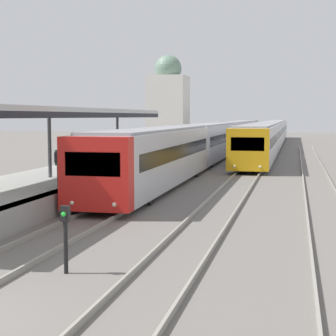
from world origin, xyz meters
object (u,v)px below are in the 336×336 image
train_far (271,133)px  signal_post_near (65,231)px  person_on_platform (61,162)px  train_near (222,137)px

train_far → signal_post_near: bearing=-92.4°
signal_post_near → person_on_platform: bearing=114.2°
train_far → signal_post_near: size_ratio=40.44×
train_near → person_on_platform: bearing=-93.5°
person_on_platform → signal_post_near: 9.17m
person_on_platform → signal_post_near: size_ratio=1.06×
person_on_platform → train_near: train_near is taller
train_far → signal_post_near: 54.20m
person_on_platform → train_near: 33.04m
train_near → train_far: (4.01, 12.85, -0.02)m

